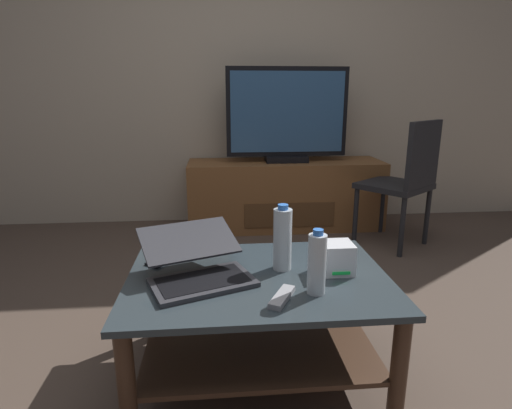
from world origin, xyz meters
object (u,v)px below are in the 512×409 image
Objects in this scene: water_bottle_near at (317,263)px; cell_phone at (163,260)px; dining_chair at (405,178)px; router_box at (337,258)px; coffee_table at (258,307)px; laptop at (197,265)px; television at (287,117)px; media_cabinet at (285,194)px; water_bottle_far at (282,239)px; tv_remote at (283,297)px.

cell_phone is (-0.58, 0.34, -0.11)m from water_bottle_near.
dining_chair is 7.65× the size of router_box.
laptop is at bearing -179.50° from coffee_table.
cell_phone is at bearing -114.93° from television.
laptop is (-0.23, -0.00, 0.19)m from coffee_table.
television is at bearing -90.00° from media_cabinet.
water_bottle_far is (0.10, 0.06, 0.26)m from coffee_table.
media_cabinet reaches higher than cell_phone.
router_box is 0.72m from cell_phone.
router_box is 0.52× the size of water_bottle_near.
dining_chair is at bearing 82.02° from tv_remote.
water_bottle_far is (-1.10, -1.30, 0.04)m from dining_chair.
router_box is 0.88× the size of cell_phone.
laptop is at bearing -179.20° from router_box.
media_cabinet is 1.93m from router_box.
dining_chair is (1.20, 1.36, 0.22)m from coffee_table.
media_cabinet is at bearing 77.75° from coffee_table.
coffee_table is 0.37m from router_box.
television is at bearing 145.31° from dining_chair.
coffee_table is at bearing -131.53° from dining_chair.
water_bottle_near is 1.69× the size of cell_phone.
router_box is at bearing 53.46° from water_bottle_near.
water_bottle_near is (-1.01, -1.52, 0.02)m from dining_chair.
television reaches higher than dining_chair.
tv_remote reaches higher than cell_phone.
dining_chair is (0.79, -0.54, -0.41)m from television.
water_bottle_far reaches higher than cell_phone.
coffee_table is 8.21× the size of router_box.
laptop reaches higher than cell_phone.
laptop is 3.42× the size of cell_phone.
water_bottle_far reaches higher than coffee_table.
coffee_table is at bearing -102.39° from television.
media_cabinet is 2.12m from water_bottle_near.
router_box is (-0.11, -1.90, -0.44)m from television.
laptop is at bearing 174.54° from tv_remote.
tv_remote is at bearing -126.06° from dining_chair.
router_box is at bearing 68.25° from tv_remote.
router_box is at bearing 1.03° from coffee_table.
dining_chair is 6.70× the size of cell_phone.
media_cabinet is 6.06× the size of water_bottle_far.
coffee_table is at bearing 139.80° from water_bottle_near.
dining_chair is at bearing 56.64° from router_box.
cell_phone is at bearing -114.66° from media_cabinet.
tv_remote is at bearing -139.83° from router_box.
water_bottle_far reaches higher than laptop.
tv_remote is (-0.25, -0.21, -0.05)m from router_box.
router_box is (0.31, 0.01, 0.20)m from coffee_table.
laptop is 1.79× the size of water_bottle_far.
coffee_table is 1.97m from media_cabinet.
router_box is (-0.11, -1.92, 0.21)m from media_cabinet.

